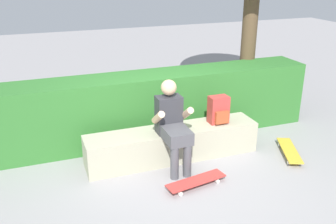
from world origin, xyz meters
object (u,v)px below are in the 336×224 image
at_px(backpack_on_bench, 219,110).
at_px(bench_main, 173,144).
at_px(person_skater, 173,123).
at_px(skateboard_near_person, 196,181).
at_px(skateboard_beside_bench, 289,151).

bearing_deg(backpack_on_bench, bench_main, 179.23).
xyz_separation_m(person_skater, backpack_on_bench, (0.79, 0.21, -0.00)).
distance_m(bench_main, skateboard_near_person, 0.82).
bearing_deg(bench_main, backpack_on_bench, -0.77).
bearing_deg(skateboard_near_person, person_skater, 99.21).
distance_m(bench_main, skateboard_beside_bench, 1.72).
height_order(person_skater, backpack_on_bench, person_skater).
relative_size(bench_main, person_skater, 2.06).
distance_m(skateboard_near_person, backpack_on_bench, 1.20).
bearing_deg(skateboard_near_person, bench_main, 90.53).
bearing_deg(backpack_on_bench, skateboard_beside_bench, -28.96).
bearing_deg(person_skater, skateboard_beside_bench, -9.96).
relative_size(skateboard_beside_bench, backpack_on_bench, 2.04).
distance_m(bench_main, person_skater, 0.49).
bearing_deg(person_skater, backpack_on_bench, 14.76).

